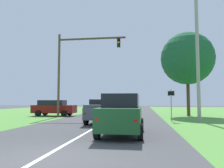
# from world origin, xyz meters

# --- Properties ---
(ground_plane) EXTENTS (120.00, 120.00, 0.00)m
(ground_plane) POSITION_xyz_m (0.00, 9.11, 0.00)
(ground_plane) COLOR #424244
(red_suv_near) EXTENTS (2.16, 4.82, 2.03)m
(red_suv_near) POSITION_xyz_m (1.95, 4.91, 1.06)
(red_suv_near) COLOR #194C23
(red_suv_near) RESTS_ON ground_plane
(pickup_truck_lead) EXTENTS (2.24, 5.04, 1.80)m
(pickup_truck_lead) POSITION_xyz_m (0.02, 10.39, 0.94)
(pickup_truck_lead) COLOR #4C515B
(pickup_truck_lead) RESTS_ON ground_plane
(traffic_light) EXTENTS (7.21, 0.40, 8.79)m
(traffic_light) POSITION_xyz_m (-4.08, 15.97, 5.71)
(traffic_light) COLOR brown
(traffic_light) RESTS_ON ground_plane
(keep_moving_sign) EXTENTS (0.60, 0.09, 2.66)m
(keep_moving_sign) POSITION_xyz_m (5.33, 12.52, 1.69)
(keep_moving_sign) COLOR gray
(keep_moving_sign) RESTS_ON ground_plane
(oak_tree_right) EXTENTS (5.90, 5.90, 9.41)m
(oak_tree_right) POSITION_xyz_m (8.03, 19.34, 6.45)
(oak_tree_right) COLOR #4C351E
(oak_tree_right) RESTS_ON ground_plane
(crossing_suv_far) EXTENTS (4.73, 2.06, 1.75)m
(crossing_suv_far) POSITION_xyz_m (-6.84, 17.37, 0.93)
(crossing_suv_far) COLOR maroon
(crossing_suv_far) RESTS_ON ground_plane
(utility_pole_right) EXTENTS (0.28, 0.28, 10.20)m
(utility_pole_right) POSITION_xyz_m (7.55, 12.62, 5.10)
(utility_pole_right) COLOR #9E998E
(utility_pole_right) RESTS_ON ground_plane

